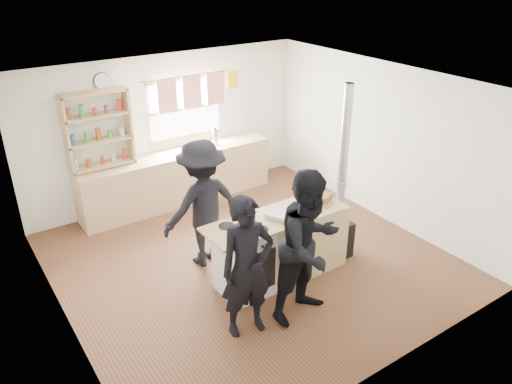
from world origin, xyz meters
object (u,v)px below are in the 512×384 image
skillet_greens (246,232)px  person_near_left (247,268)px  flue_heater (339,215)px  roast_tray (282,213)px  stockpot_counter (306,196)px  person_far (203,204)px  thermos (215,136)px  bread_board (325,200)px  person_near_right (309,246)px  stockpot_stove (248,216)px  cooking_island (282,246)px

skillet_greens → person_near_left: size_ratio=0.24×
flue_heater → person_near_left: (-1.91, -0.59, 0.20)m
roast_tray → stockpot_counter: size_ratio=1.74×
roast_tray → person_far: person_far is taller
thermos → bread_board: 2.83m
thermos → bread_board: bearing=-89.0°
bread_board → person_near_right: bearing=-140.5°
roast_tray → thermos: bearing=76.9°
stockpot_stove → bread_board: (1.13, -0.16, -0.02)m
thermos → person_far: size_ratio=0.17×
skillet_greens → person_near_left: bearing=-121.6°
thermos → flue_heater: (0.34, -2.81, -0.40)m
stockpot_counter → flue_heater: (0.47, -0.16, -0.37)m
stockpot_stove → bread_board: 1.14m
stockpot_stove → person_near_right: person_near_right is taller
thermos → cooking_island: thermos is taller
thermos → skillet_greens: thermos is taller
person_near_right → person_far: size_ratio=1.04×
person_near_left → person_near_right: size_ratio=0.91×
stockpot_stove → person_far: bearing=104.4°
thermos → person_near_right: 3.64m
cooking_island → bread_board: size_ratio=5.83×
stockpot_counter → bread_board: bearing=-44.2°
bread_board → person_near_left: person_near_left is taller
roast_tray → cooking_island: bearing=34.2°
bread_board → stockpot_counter: bearing=135.8°
bread_board → person_far: (-1.33, 0.96, -0.08)m
stockpot_counter → cooking_island: bearing=-166.3°
stockpot_stove → person_near_right: bearing=-73.3°
thermos → stockpot_stove: size_ratio=1.44×
person_near_right → thermos: bearing=68.9°
cooking_island → person_near_right: (-0.20, -0.77, 0.47)m
skillet_greens → stockpot_counter: bearing=12.7°
skillet_greens → person_far: 1.04m
bread_board → person_far: bearing=144.3°
bread_board → person_far: 1.64m
person_near_right → cooking_island: bearing=67.5°
bread_board → roast_tray: bearing=177.2°
skillet_greens → bread_board: size_ratio=1.21×
stockpot_counter → bread_board: size_ratio=0.75×
person_near_left → person_near_right: person_near_right is taller
person_near_left → skillet_greens: bearing=67.4°
bread_board → stockpot_stove: bearing=172.0°
flue_heater → stockpot_counter: bearing=161.3°
cooking_island → person_far: size_ratio=1.10×
skillet_greens → bread_board: bearing=3.5°
thermos → bread_board: (0.05, -2.83, -0.07)m
person_near_left → person_far: size_ratio=0.95×
cooking_island → flue_heater: 0.97m
cooking_island → person_near_right: size_ratio=1.06×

